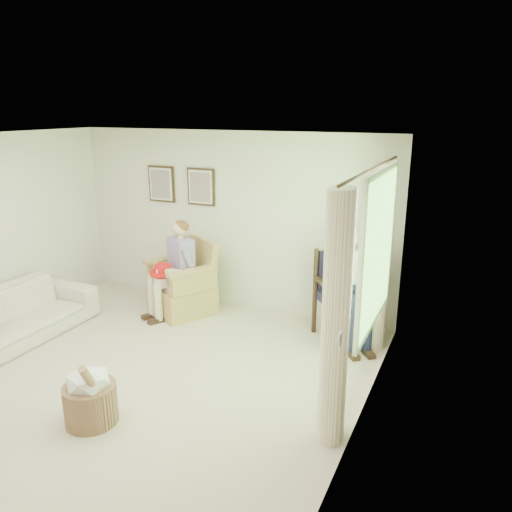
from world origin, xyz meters
name	(u,v)px	position (x,y,z in m)	size (l,w,h in m)	color
floor	(113,391)	(0.00, 0.00, 0.00)	(5.50, 5.50, 0.00)	beige
back_wall	(230,221)	(0.00, 2.75, 1.30)	(5.00, 0.04, 2.60)	silver
right_wall	(350,318)	(2.50, 0.00, 1.30)	(0.04, 5.50, 2.60)	silver
ceiling	(90,142)	(0.00, 0.00, 2.60)	(5.00, 5.50, 0.02)	white
window	(378,246)	(2.46, 1.20, 1.58)	(0.13, 2.50, 1.63)	#2D6B23
curtain_left	(336,322)	(2.33, 0.22, 1.15)	(0.34, 0.34, 2.30)	#FBF3C4
curtain_right	(381,260)	(2.33, 2.18, 1.15)	(0.34, 0.34, 2.30)	#FBF3C4
framed_print_left	(161,184)	(-1.15, 2.71, 1.78)	(0.45, 0.05, 0.55)	#382114
framed_print_right	(201,187)	(-0.45, 2.71, 1.78)	(0.45, 0.05, 0.55)	#382114
wicker_armchair	(183,290)	(-0.49, 2.19, 0.34)	(0.83, 0.82, 1.06)	tan
wood_armchair	(350,292)	(1.95, 2.35, 0.62)	(0.73, 0.69, 1.13)	black
sofa	(11,318)	(-1.95, 0.42, 0.33)	(0.88, 2.25, 0.66)	silver
person_wicker	(177,262)	(-0.49, 2.05, 0.80)	(0.40, 0.63, 1.36)	beige
person_dark	(348,278)	(1.95, 2.16, 0.87)	(0.40, 0.63, 1.45)	#191E38
red_hat	(163,271)	(-0.61, 1.87, 0.71)	(0.37, 0.37, 0.14)	red
hatbox	(90,395)	(0.18, -0.51, 0.29)	(0.56, 0.56, 0.73)	tan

